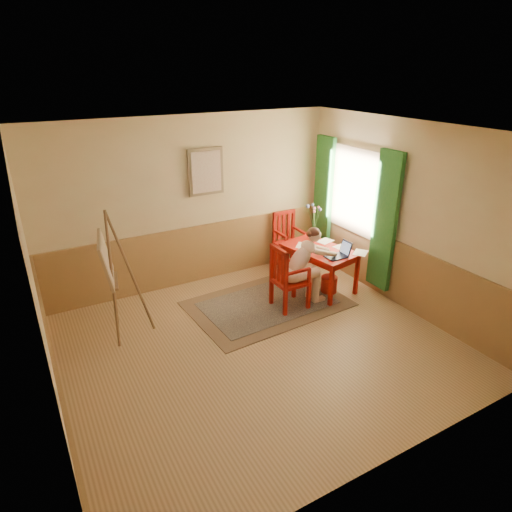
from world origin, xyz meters
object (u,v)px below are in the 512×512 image
figure (304,264)px  laptop (339,254)px  chair_back (288,240)px  chair_left (287,278)px  table (319,253)px  easel (110,264)px

figure → laptop: 0.61m
chair_back → chair_left: bearing=-123.3°
chair_left → table: bearing=20.6°
laptop → easel: bearing=169.3°
table → easel: (-3.27, 0.22, 0.45)m
laptop → easel: 3.42m
chair_left → figure: figure is taller
table → chair_left: chair_left is taller
chair_back → figure: 1.43m
figure → chair_back: bearing=66.8°
figure → easel: bearing=168.9°
chair_left → chair_back: size_ratio=1.00×
easel → figure: bearing=-11.1°
chair_left → figure: bearing=-2.1°
table → figure: bearing=-148.8°
chair_left → chair_back: (0.85, 1.30, 0.00)m
laptop → figure: bearing=171.1°
figure → easel: size_ratio=0.68×
table → chair_back: (0.03, 0.99, -0.11)m
chair_left → chair_back: bearing=56.7°
table → chair_back: size_ratio=1.27×
easel → chair_left: bearing=-12.1°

